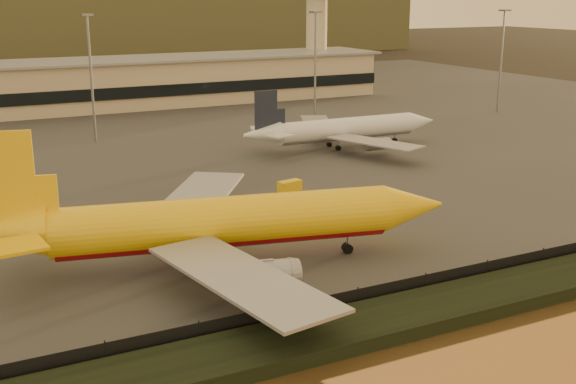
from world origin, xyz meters
name	(u,v)px	position (x,y,z in m)	size (l,w,h in m)	color
ground	(341,259)	(0.00, 0.00, 0.00)	(900.00, 900.00, 0.00)	black
embankment	(434,309)	(0.00, -17.00, 0.70)	(320.00, 7.00, 1.40)	black
tarmac	(125,127)	(0.00, 95.00, 0.10)	(320.00, 220.00, 0.20)	#2D2D2D
perimeter_fence	(409,288)	(0.00, -13.00, 1.30)	(300.00, 0.05, 2.20)	black
terminal_building	(36,88)	(-14.52, 125.55, 6.25)	(202.00, 25.00, 12.60)	tan
control_tower	(317,20)	(70.00, 131.00, 21.66)	(11.20, 11.20, 35.50)	tan
apron_light_masts	(217,62)	(15.00, 75.00, 15.70)	(152.20, 12.20, 25.40)	slate
dhl_cargo_jet	(217,224)	(-13.43, 4.26, 5.02)	(53.71, 51.71, 16.15)	yellow
white_narrowbody_jet	(344,129)	(32.14, 52.15, 3.83)	(42.23, 41.31, 12.16)	silver
gse_vehicle_yellow	(290,186)	(7.88, 28.20, 1.03)	(3.68, 1.65, 1.65)	yellow
gse_vehicle_white	(31,216)	(-29.74, 29.86, 1.08)	(3.92, 1.77, 1.77)	silver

